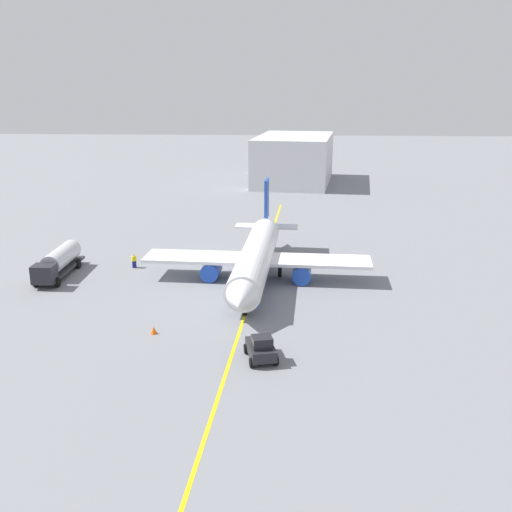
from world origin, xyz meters
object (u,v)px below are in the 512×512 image
(refueling_worker, at_px, (134,261))
(fuel_tanker, at_px, (58,262))
(airplane, at_px, (256,258))
(pushback_tug, at_px, (261,348))
(safety_cone_nose, at_px, (154,330))

(refueling_worker, bearing_deg, fuel_tanker, -65.12)
(airplane, relative_size, refueling_worker, 18.80)
(pushback_tug, bearing_deg, safety_cone_nose, -114.87)
(refueling_worker, bearing_deg, safety_cone_nose, 19.39)
(refueling_worker, xyz_separation_m, safety_cone_nose, (19.52, 6.87, -0.48))
(airplane, relative_size, safety_cone_nose, 46.97)
(airplane, height_order, fuel_tanker, airplane)
(airplane, distance_m, refueling_worker, 15.83)
(airplane, distance_m, fuel_tanker, 23.24)
(fuel_tanker, relative_size, refueling_worker, 6.39)
(pushback_tug, relative_size, refueling_worker, 2.33)
(pushback_tug, xyz_separation_m, refueling_worker, (-24.12, -16.81, -0.19))
(safety_cone_nose, bearing_deg, pushback_tug, 65.13)
(fuel_tanker, distance_m, safety_cone_nose, 21.74)
(airplane, xyz_separation_m, safety_cone_nose, (15.72, -8.39, -2.28))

